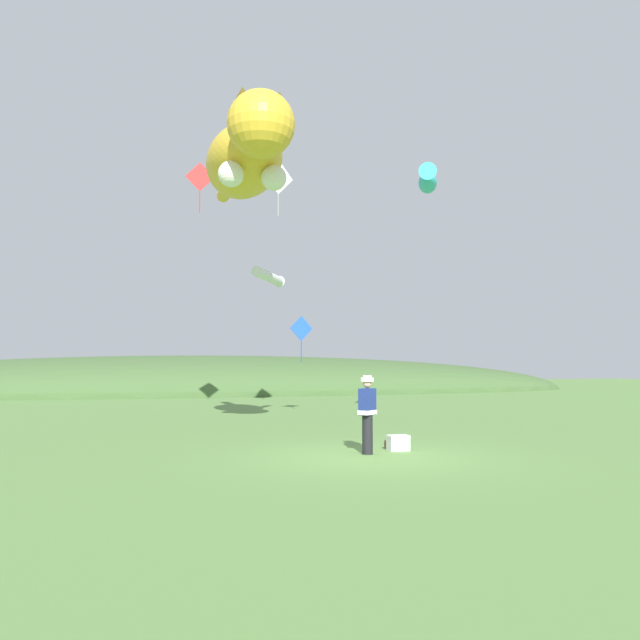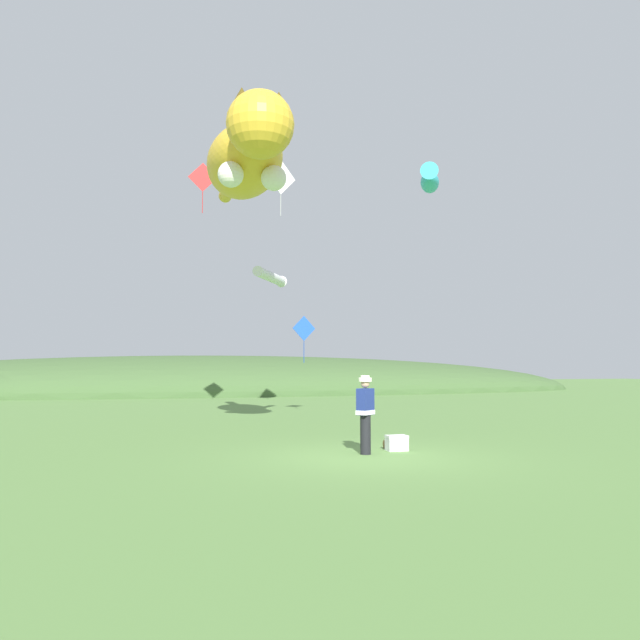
{
  "view_description": "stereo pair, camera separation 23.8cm",
  "coord_description": "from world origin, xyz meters",
  "px_view_note": "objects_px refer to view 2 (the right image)",
  "views": [
    {
      "loc": [
        -4.93,
        -12.96,
        2.03
      ],
      "look_at": [
        0.0,
        4.0,
        3.28
      ],
      "focal_mm": 35.0,
      "sensor_mm": 36.0,
      "label": 1
    },
    {
      "loc": [
        -4.7,
        -13.02,
        2.03
      ],
      "look_at": [
        0.0,
        4.0,
        3.28
      ],
      "focal_mm": 35.0,
      "sensor_mm": 36.0,
      "label": 2
    }
  ],
  "objects_px": {
    "kite_diamond_blue": "(304,329)",
    "kite_diamond_red": "(203,178)",
    "kite_diamond_white": "(281,177)",
    "kite_giant_cat": "(247,157)",
    "kite_tube_streamer": "(271,277)",
    "kite_fish_windsock": "(430,180)",
    "festival_attendant": "(365,412)",
    "picnic_cooler": "(397,443)",
    "kite_spool": "(387,444)"
  },
  "relations": [
    {
      "from": "kite_fish_windsock",
      "to": "kite_diamond_white",
      "type": "xyz_separation_m",
      "value": [
        -4.66,
        4.31,
        1.0
      ]
    },
    {
      "from": "kite_diamond_blue",
      "to": "kite_diamond_white",
      "type": "xyz_separation_m",
      "value": [
        -1.04,
        -0.19,
        6.26
      ]
    },
    {
      "from": "picnic_cooler",
      "to": "kite_giant_cat",
      "type": "relative_size",
      "value": 0.06
    },
    {
      "from": "festival_attendant",
      "to": "kite_diamond_blue",
      "type": "height_order",
      "value": "kite_diamond_blue"
    },
    {
      "from": "kite_spool",
      "to": "kite_tube_streamer",
      "type": "height_order",
      "value": "kite_tube_streamer"
    },
    {
      "from": "kite_giant_cat",
      "to": "kite_diamond_white",
      "type": "distance_m",
      "value": 7.54
    },
    {
      "from": "festival_attendant",
      "to": "kite_spool",
      "type": "bearing_deg",
      "value": 43.44
    },
    {
      "from": "kite_tube_streamer",
      "to": "kite_diamond_blue",
      "type": "distance_m",
      "value": 3.91
    },
    {
      "from": "kite_spool",
      "to": "kite_giant_cat",
      "type": "height_order",
      "value": "kite_giant_cat"
    },
    {
      "from": "kite_spool",
      "to": "kite_giant_cat",
      "type": "bearing_deg",
      "value": 128.74
    },
    {
      "from": "picnic_cooler",
      "to": "kite_spool",
      "type": "bearing_deg",
      "value": 98.61
    },
    {
      "from": "kite_giant_cat",
      "to": "kite_diamond_white",
      "type": "xyz_separation_m",
      "value": [
        2.46,
        6.94,
        1.64
      ]
    },
    {
      "from": "festival_attendant",
      "to": "picnic_cooler",
      "type": "height_order",
      "value": "festival_attendant"
    },
    {
      "from": "picnic_cooler",
      "to": "kite_fish_windsock",
      "type": "relative_size",
      "value": 0.2
    },
    {
      "from": "picnic_cooler",
      "to": "kite_fish_windsock",
      "type": "bearing_deg",
      "value": 58.24
    },
    {
      "from": "kite_giant_cat",
      "to": "kite_diamond_white",
      "type": "bearing_deg",
      "value": 70.5
    },
    {
      "from": "kite_diamond_red",
      "to": "kite_diamond_white",
      "type": "relative_size",
      "value": 0.89
    },
    {
      "from": "kite_tube_streamer",
      "to": "festival_attendant",
      "type": "bearing_deg",
      "value": -86.4
    },
    {
      "from": "kite_diamond_red",
      "to": "kite_diamond_white",
      "type": "xyz_separation_m",
      "value": [
        3.11,
        -0.92,
        -0.0
      ]
    },
    {
      "from": "kite_giant_cat",
      "to": "kite_fish_windsock",
      "type": "bearing_deg",
      "value": 20.26
    },
    {
      "from": "kite_giant_cat",
      "to": "kite_fish_windsock",
      "type": "distance_m",
      "value": 7.61
    },
    {
      "from": "picnic_cooler",
      "to": "festival_attendant",
      "type": "bearing_deg",
      "value": -158.22
    },
    {
      "from": "picnic_cooler",
      "to": "kite_diamond_blue",
      "type": "height_order",
      "value": "kite_diamond_blue"
    },
    {
      "from": "kite_tube_streamer",
      "to": "kite_diamond_blue",
      "type": "xyz_separation_m",
      "value": [
        1.97,
        2.91,
        -1.71
      ]
    },
    {
      "from": "kite_tube_streamer",
      "to": "kite_diamond_blue",
      "type": "height_order",
      "value": "kite_tube_streamer"
    },
    {
      "from": "festival_attendant",
      "to": "kite_diamond_white",
      "type": "xyz_separation_m",
      "value": [
        0.38,
        11.36,
        8.79
      ]
    },
    {
      "from": "kite_diamond_red",
      "to": "kite_diamond_blue",
      "type": "relative_size",
      "value": 1.09
    },
    {
      "from": "picnic_cooler",
      "to": "kite_diamond_blue",
      "type": "xyz_separation_m",
      "value": [
        0.52,
        11.19,
        3.3
      ]
    },
    {
      "from": "kite_fish_windsock",
      "to": "kite_diamond_red",
      "type": "distance_m",
      "value": 9.42
    },
    {
      "from": "kite_fish_windsock",
      "to": "kite_diamond_white",
      "type": "height_order",
      "value": "kite_diamond_white"
    },
    {
      "from": "kite_diamond_blue",
      "to": "kite_diamond_red",
      "type": "bearing_deg",
      "value": 170.06
    },
    {
      "from": "kite_diamond_red",
      "to": "kite_diamond_white",
      "type": "bearing_deg",
      "value": -16.43
    },
    {
      "from": "festival_attendant",
      "to": "kite_tube_streamer",
      "type": "bearing_deg",
      "value": 93.6
    },
    {
      "from": "kite_tube_streamer",
      "to": "kite_diamond_white",
      "type": "relative_size",
      "value": 1.14
    },
    {
      "from": "kite_diamond_red",
      "to": "kite_diamond_blue",
      "type": "xyz_separation_m",
      "value": [
        4.15,
        -0.73,
        -6.26
      ]
    },
    {
      "from": "festival_attendant",
      "to": "kite_giant_cat",
      "type": "xyz_separation_m",
      "value": [
        -2.07,
        4.42,
        7.16
      ]
    },
    {
      "from": "kite_diamond_red",
      "to": "kite_diamond_blue",
      "type": "distance_m",
      "value": 7.55
    },
    {
      "from": "kite_giant_cat",
      "to": "kite_diamond_white",
      "type": "height_order",
      "value": "kite_diamond_white"
    },
    {
      "from": "picnic_cooler",
      "to": "kite_diamond_red",
      "type": "xyz_separation_m",
      "value": [
        -3.63,
        11.92,
        9.57
      ]
    },
    {
      "from": "kite_diamond_white",
      "to": "kite_diamond_red",
      "type": "bearing_deg",
      "value": 163.57
    },
    {
      "from": "kite_spool",
      "to": "picnic_cooler",
      "type": "height_order",
      "value": "picnic_cooler"
    },
    {
      "from": "festival_attendant",
      "to": "kite_diamond_red",
      "type": "relative_size",
      "value": 0.84
    },
    {
      "from": "kite_diamond_blue",
      "to": "kite_fish_windsock",
      "type": "bearing_deg",
      "value": -51.22
    },
    {
      "from": "kite_giant_cat",
      "to": "kite_tube_streamer",
      "type": "distance_m",
      "value": 5.35
    },
    {
      "from": "kite_giant_cat",
      "to": "festival_attendant",
      "type": "bearing_deg",
      "value": -64.9
    },
    {
      "from": "kite_tube_streamer",
      "to": "kite_diamond_white",
      "type": "bearing_deg",
      "value": 71.16
    },
    {
      "from": "kite_tube_streamer",
      "to": "kite_diamond_blue",
      "type": "relative_size",
      "value": 1.39
    },
    {
      "from": "kite_fish_windsock",
      "to": "kite_diamond_blue",
      "type": "height_order",
      "value": "kite_fish_windsock"
    },
    {
      "from": "kite_fish_windsock",
      "to": "kite_diamond_white",
      "type": "distance_m",
      "value": 6.43
    },
    {
      "from": "kite_spool",
      "to": "kite_diamond_blue",
      "type": "xyz_separation_m",
      "value": [
        0.59,
        10.75,
        3.38
      ]
    }
  ]
}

